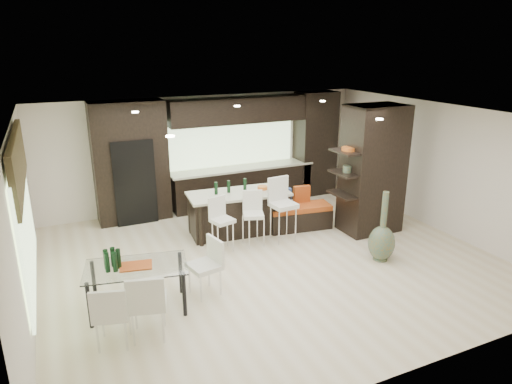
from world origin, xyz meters
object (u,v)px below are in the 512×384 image
bench (299,217)px  dining_table (138,288)px  stool_mid (253,224)px  floor_vase (383,226)px  stool_left (223,230)px  stool_right (283,216)px  chair_near (148,307)px  chair_far (113,316)px  kitchen_island (239,212)px  chair_end (205,270)px

bench → dining_table: 4.21m
stool_mid → dining_table: 2.90m
bench → floor_vase: floor_vase is taller
stool_left → stool_right: (1.30, -0.04, 0.09)m
floor_vase → chair_near: size_ratio=1.46×
chair_near → chair_far: (-0.46, 0.02, -0.04)m
kitchen_island → chair_far: 4.16m
floor_vase → chair_end: 3.39m
kitchen_island → chair_end: (-1.49, -2.15, -0.01)m
dining_table → chair_end: bearing=11.2°
stool_right → dining_table: 3.47m
kitchen_island → bench: bearing=-10.7°
bench → chair_far: 4.96m
floor_vase → chair_end: bearing=176.7°
chair_end → kitchen_island: bearing=-46.9°
chair_far → bench: bearing=47.2°
stool_mid → bench: bearing=35.6°
chair_near → chair_far: 0.47m
kitchen_island → bench: size_ratio=1.54×
stool_mid → chair_end: bearing=-117.9°
stool_mid → chair_near: chair_near is taller
kitchen_island → stool_right: (0.65, -0.79, 0.09)m
kitchen_island → chair_near: 3.85m
chair_near → chair_end: 1.29m
dining_table → chair_far: size_ratio=1.76×
stool_left → stool_mid: bearing=-15.4°
kitchen_island → dining_table: size_ratio=1.42×
floor_vase → kitchen_island: bearing=128.9°
stool_left → stool_mid: 0.65m
stool_right → chair_far: bearing=-155.3°
floor_vase → chair_far: floor_vase is taller
kitchen_island → floor_vase: bearing=-45.7°
kitchen_island → chair_end: size_ratio=2.47×
chair_end → bench: bearing=-69.4°
stool_left → dining_table: 2.36m
bench → floor_vase: bearing=-64.5°
dining_table → chair_end: (1.05, 0.00, 0.07)m
floor_vase → bench: bearing=107.4°
stool_right → floor_vase: bearing=-56.5°
chair_far → chair_end: chair_end is taller
stool_right → floor_vase: 2.00m
stool_right → stool_left: bearing=173.1°
stool_mid → chair_near: 3.33m
kitchen_island → stool_right: stool_right is taller
bench → chair_far: (-4.28, -2.51, 0.16)m
chair_far → chair_end: bearing=42.3°
stool_mid → chair_near: (-2.54, -2.15, 0.01)m
chair_near → chair_end: (1.05, 0.75, -0.03)m
chair_far → chair_end: 1.68m
stool_right → floor_vase: size_ratio=0.79×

